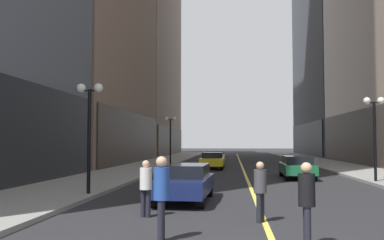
{
  "coord_description": "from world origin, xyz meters",
  "views": [
    {
      "loc": [
        -0.86,
        -5.89,
        2.13
      ],
      "look_at": [
        -4.46,
        31.71,
        4.13
      ],
      "focal_mm": 39.13,
      "sensor_mm": 36.0,
      "label": 1
    }
  ],
  "objects_px": {
    "car_green": "(297,166)",
    "pedestrian_in_white_shirt": "(146,184)",
    "car_silver": "(215,157)",
    "pedestrian_with_orange_bag": "(260,187)",
    "street_lamp_right_mid": "(374,120)",
    "pedestrian_in_black_coat": "(307,198)",
    "street_lamp_left_near": "(89,113)",
    "pedestrian_in_blue_hoodie": "(161,191)",
    "street_lamp_left_far": "(170,130)",
    "car_navy": "(185,181)",
    "car_yellow": "(213,160)"
  },
  "relations": [
    {
      "from": "pedestrian_with_orange_bag",
      "to": "street_lamp_left_far",
      "type": "xyz_separation_m",
      "value": [
        -6.29,
        26.07,
        2.32
      ]
    },
    {
      "from": "car_navy",
      "to": "car_yellow",
      "type": "bearing_deg",
      "value": 89.52
    },
    {
      "from": "pedestrian_with_orange_bag",
      "to": "street_lamp_left_far",
      "type": "height_order",
      "value": "street_lamp_left_far"
    },
    {
      "from": "car_yellow",
      "to": "pedestrian_in_blue_hoodie",
      "type": "distance_m",
      "value": 24.54
    },
    {
      "from": "car_navy",
      "to": "car_silver",
      "type": "height_order",
      "value": "same"
    },
    {
      "from": "pedestrian_with_orange_bag",
      "to": "car_green",
      "type": "bearing_deg",
      "value": 77.53
    },
    {
      "from": "car_navy",
      "to": "car_yellow",
      "type": "height_order",
      "value": "same"
    },
    {
      "from": "pedestrian_in_black_coat",
      "to": "car_green",
      "type": "bearing_deg",
      "value": 82.08
    },
    {
      "from": "pedestrian_with_orange_bag",
      "to": "car_navy",
      "type": "bearing_deg",
      "value": 123.23
    },
    {
      "from": "pedestrian_with_orange_bag",
      "to": "street_lamp_right_mid",
      "type": "bearing_deg",
      "value": 58.88
    },
    {
      "from": "car_silver",
      "to": "pedestrian_in_black_coat",
      "type": "height_order",
      "value": "pedestrian_in_black_coat"
    },
    {
      "from": "car_navy",
      "to": "car_yellow",
      "type": "relative_size",
      "value": 0.93
    },
    {
      "from": "pedestrian_in_blue_hoodie",
      "to": "pedestrian_with_orange_bag",
      "type": "relative_size",
      "value": 1.13
    },
    {
      "from": "pedestrian_with_orange_bag",
      "to": "pedestrian_in_white_shirt",
      "type": "xyz_separation_m",
      "value": [
        -3.2,
        0.48,
        0.0
      ]
    },
    {
      "from": "car_silver",
      "to": "pedestrian_in_white_shirt",
      "type": "bearing_deg",
      "value": -91.62
    },
    {
      "from": "car_silver",
      "to": "street_lamp_left_near",
      "type": "relative_size",
      "value": 1.03
    },
    {
      "from": "pedestrian_in_black_coat",
      "to": "pedestrian_with_orange_bag",
      "type": "xyz_separation_m",
      "value": [
        -0.76,
        2.63,
        -0.07
      ]
    },
    {
      "from": "car_silver",
      "to": "street_lamp_left_far",
      "type": "bearing_deg",
      "value": -142.97
    },
    {
      "from": "car_navy",
      "to": "pedestrian_with_orange_bag",
      "type": "relative_size",
      "value": 2.73
    },
    {
      "from": "car_silver",
      "to": "street_lamp_right_mid",
      "type": "bearing_deg",
      "value": -63.96
    },
    {
      "from": "street_lamp_left_far",
      "to": "street_lamp_right_mid",
      "type": "xyz_separation_m",
      "value": [
        12.8,
        -15.28,
        0.0
      ]
    },
    {
      "from": "car_navy",
      "to": "pedestrian_with_orange_bag",
      "type": "distance_m",
      "value": 4.47
    },
    {
      "from": "car_green",
      "to": "pedestrian_in_white_shirt",
      "type": "bearing_deg",
      "value": -115.26
    },
    {
      "from": "car_yellow",
      "to": "pedestrian_in_black_coat",
      "type": "relative_size",
      "value": 2.73
    },
    {
      "from": "car_yellow",
      "to": "street_lamp_left_far",
      "type": "relative_size",
      "value": 1.06
    },
    {
      "from": "car_navy",
      "to": "street_lamp_left_far",
      "type": "xyz_separation_m",
      "value": [
        -3.84,
        22.34,
        2.54
      ]
    },
    {
      "from": "street_lamp_left_far",
      "to": "street_lamp_right_mid",
      "type": "bearing_deg",
      "value": -50.06
    },
    {
      "from": "car_green",
      "to": "street_lamp_left_far",
      "type": "bearing_deg",
      "value": 126.88
    },
    {
      "from": "car_silver",
      "to": "pedestrian_in_blue_hoodie",
      "type": "height_order",
      "value": "pedestrian_in_blue_hoodie"
    },
    {
      "from": "pedestrian_in_black_coat",
      "to": "pedestrian_in_white_shirt",
      "type": "bearing_deg",
      "value": 141.81
    },
    {
      "from": "street_lamp_left_near",
      "to": "street_lamp_right_mid",
      "type": "relative_size",
      "value": 1.0
    },
    {
      "from": "street_lamp_left_near",
      "to": "street_lamp_right_mid",
      "type": "height_order",
      "value": "same"
    },
    {
      "from": "car_silver",
      "to": "pedestrian_in_blue_hoodie",
      "type": "bearing_deg",
      "value": -89.78
    },
    {
      "from": "street_lamp_left_near",
      "to": "pedestrian_in_blue_hoodie",
      "type": "bearing_deg",
      "value": -59.56
    },
    {
      "from": "car_silver",
      "to": "street_lamp_right_mid",
      "type": "distance_m",
      "value": 20.44
    },
    {
      "from": "street_lamp_right_mid",
      "to": "pedestrian_in_blue_hoodie",
      "type": "bearing_deg",
      "value": -123.76
    },
    {
      "from": "car_silver",
      "to": "pedestrian_with_orange_bag",
      "type": "bearing_deg",
      "value": -85.29
    },
    {
      "from": "car_green",
      "to": "pedestrian_with_orange_bag",
      "type": "bearing_deg",
      "value": -102.47
    },
    {
      "from": "pedestrian_with_orange_bag",
      "to": "street_lamp_left_near",
      "type": "xyz_separation_m",
      "value": [
        -6.29,
        4.49,
        2.32
      ]
    },
    {
      "from": "car_green",
      "to": "pedestrian_in_white_shirt",
      "type": "xyz_separation_m",
      "value": [
        -6.22,
        -13.18,
        0.22
      ]
    },
    {
      "from": "car_green",
      "to": "pedestrian_in_blue_hoodie",
      "type": "distance_m",
      "value": 16.87
    },
    {
      "from": "car_navy",
      "to": "car_green",
      "type": "height_order",
      "value": "same"
    },
    {
      "from": "pedestrian_with_orange_bag",
      "to": "street_lamp_right_mid",
      "type": "xyz_separation_m",
      "value": [
        6.51,
        10.79,
        2.32
      ]
    },
    {
      "from": "street_lamp_left_far",
      "to": "car_navy",
      "type": "bearing_deg",
      "value": -80.24
    },
    {
      "from": "pedestrian_in_blue_hoodie",
      "to": "street_lamp_left_near",
      "type": "distance_m",
      "value": 8.23
    },
    {
      "from": "pedestrian_in_blue_hoodie",
      "to": "pedestrian_with_orange_bag",
      "type": "distance_m",
      "value": 3.27
    },
    {
      "from": "car_yellow",
      "to": "street_lamp_right_mid",
      "type": "xyz_separation_m",
      "value": [
        8.8,
        -11.4,
        2.54
      ]
    },
    {
      "from": "pedestrian_in_white_shirt",
      "to": "street_lamp_left_near",
      "type": "bearing_deg",
      "value": 127.59
    },
    {
      "from": "pedestrian_in_black_coat",
      "to": "pedestrian_in_blue_hoodie",
      "type": "height_order",
      "value": "pedestrian_in_blue_hoodie"
    },
    {
      "from": "street_lamp_left_far",
      "to": "car_yellow",
      "type": "bearing_deg",
      "value": -44.18
    }
  ]
}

